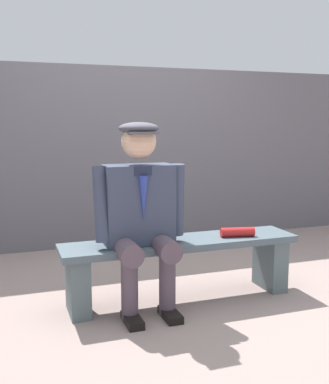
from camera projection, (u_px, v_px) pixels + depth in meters
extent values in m
plane|color=gray|center=(181.00, 299.00, 3.35)|extent=(30.00, 30.00, 0.00)
cube|color=#485760|center=(181.00, 243.00, 3.28)|extent=(1.72, 0.36, 0.05)
cube|color=#516063|center=(270.00, 263.00, 3.56)|extent=(0.13, 0.31, 0.40)
cube|color=#516063|center=(78.00, 285.00, 3.08)|extent=(0.13, 0.31, 0.40)
cube|color=#353C51|center=(139.00, 204.00, 3.14)|extent=(0.47, 0.22, 0.54)
cylinder|color=#1E2338|center=(138.00, 169.00, 3.10)|extent=(0.26, 0.26, 0.06)
cone|color=navy|center=(143.00, 198.00, 3.02)|extent=(0.07, 0.07, 0.30)
sphere|color=#DBAD8C|center=(139.00, 141.00, 3.06)|extent=(0.23, 0.23, 0.23)
ellipsoid|color=#474650|center=(139.00, 128.00, 3.04)|extent=(0.27, 0.27, 0.08)
cube|color=#474650|center=(143.00, 133.00, 2.95)|extent=(0.19, 0.10, 0.02)
cylinder|color=#52424E|center=(162.00, 245.00, 3.12)|extent=(0.15, 0.42, 0.15)
cylinder|color=#52424E|center=(167.00, 282.00, 3.04)|extent=(0.11, 0.11, 0.45)
cube|color=black|center=(170.00, 315.00, 3.02)|extent=(0.10, 0.24, 0.05)
cylinder|color=#353C51|center=(177.00, 200.00, 3.18)|extent=(0.10, 0.12, 0.50)
cylinder|color=#52424E|center=(125.00, 249.00, 3.03)|extent=(0.15, 0.42, 0.15)
cylinder|color=#52424E|center=(130.00, 287.00, 2.96)|extent=(0.11, 0.11, 0.45)
cube|color=black|center=(132.00, 320.00, 2.93)|extent=(0.10, 0.24, 0.05)
cylinder|color=#353C51|center=(101.00, 204.00, 3.01)|extent=(0.10, 0.17, 0.51)
cylinder|color=#B21E1E|center=(237.00, 232.00, 3.36)|extent=(0.26, 0.12, 0.07)
cube|color=#5A575E|center=(120.00, 156.00, 4.87)|extent=(12.00, 0.24, 1.84)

